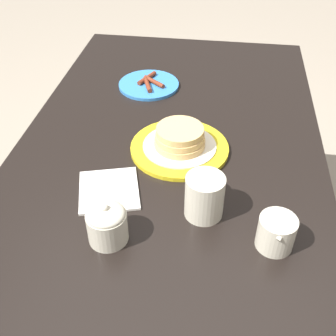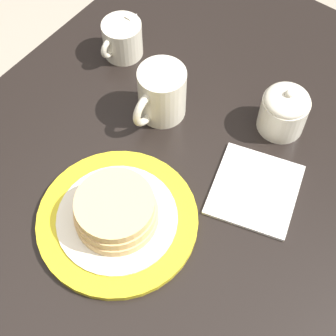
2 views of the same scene
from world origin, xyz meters
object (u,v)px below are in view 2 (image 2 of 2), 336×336
(pancake_plate, at_px, (117,215))
(sugar_bowl, at_px, (284,110))
(coffee_mug, at_px, (161,94))
(napkin, at_px, (255,190))
(creamer_pitcher, at_px, (123,38))

(pancake_plate, relative_size, sugar_bowl, 2.68)
(coffee_mug, xyz_separation_m, napkin, (0.04, 0.22, -0.05))
(pancake_plate, distance_m, sugar_bowl, 0.34)
(pancake_plate, distance_m, creamer_pitcher, 0.37)
(pancake_plate, relative_size, coffee_mug, 2.15)
(pancake_plate, bearing_deg, coffee_mug, -159.90)
(pancake_plate, height_order, sugar_bowl, sugar_bowl)
(pancake_plate, height_order, napkin, pancake_plate)
(coffee_mug, distance_m, creamer_pitcher, 0.16)
(napkin, bearing_deg, sugar_bowl, -165.71)
(pancake_plate, relative_size, creamer_pitcher, 2.33)
(sugar_bowl, bearing_deg, creamer_pitcher, -84.86)
(coffee_mug, relative_size, sugar_bowl, 1.25)
(sugar_bowl, height_order, napkin, sugar_bowl)
(coffee_mug, xyz_separation_m, sugar_bowl, (-0.10, 0.19, -0.01))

